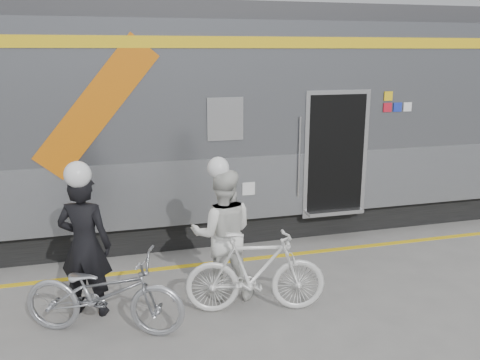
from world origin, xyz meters
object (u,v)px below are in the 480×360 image
object	(u,v)px
man	(85,245)
woman	(223,234)
bicycle_right	(256,272)
bicycle_left	(104,293)

from	to	relation	value
man	woman	bearing A→B (deg)	-158.10
woman	bicycle_right	bearing A→B (deg)	130.07
man	woman	world-z (taller)	man
woman	bicycle_left	bearing A→B (deg)	30.91
man	bicycle_left	world-z (taller)	man
bicycle_left	woman	bearing A→B (deg)	-49.07
woman	bicycle_right	xyz separation A→B (m)	(0.30, -0.55, -0.36)
man	bicycle_right	size ratio (longest dim) A/B	1.02
bicycle_right	woman	bearing A→B (deg)	40.07
woman	bicycle_right	distance (m)	0.72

